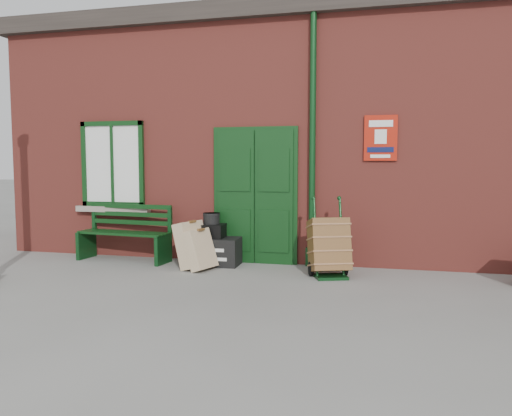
% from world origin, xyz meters
% --- Properties ---
extents(ground, '(80.00, 80.00, 0.00)m').
position_xyz_m(ground, '(0.00, 0.00, 0.00)').
color(ground, gray).
rests_on(ground, ground).
extents(station_building, '(10.30, 4.30, 4.36)m').
position_xyz_m(station_building, '(-0.00, 3.49, 2.16)').
color(station_building, '#9A3B31').
rests_on(station_building, ground).
extents(bench, '(1.64, 0.65, 0.99)m').
position_xyz_m(bench, '(-2.51, 1.16, 0.50)').
color(bench, black).
rests_on(bench, ground).
extents(houdini_trunk, '(0.91, 0.52, 0.45)m').
position_xyz_m(houdini_trunk, '(-0.94, 1.14, 0.22)').
color(houdini_trunk, black).
rests_on(houdini_trunk, ground).
extents(strongbox, '(0.50, 0.37, 0.22)m').
position_xyz_m(strongbox, '(-0.99, 1.14, 0.56)').
color(strongbox, black).
rests_on(strongbox, houdini_trunk).
extents(hatbox, '(0.28, 0.28, 0.18)m').
position_xyz_m(hatbox, '(-0.96, 1.17, 0.76)').
color(hatbox, black).
rests_on(hatbox, strongbox).
extents(suitcase_back, '(0.52, 0.61, 0.76)m').
position_xyz_m(suitcase_back, '(-1.17, 0.79, 0.38)').
color(suitcase_back, tan).
rests_on(suitcase_back, ground).
extents(suitcase_front, '(0.50, 0.56, 0.65)m').
position_xyz_m(suitcase_front, '(-0.99, 0.69, 0.32)').
color(suitcase_front, tan).
rests_on(suitcase_front, ground).
extents(porter_trolley, '(0.72, 0.75, 1.15)m').
position_xyz_m(porter_trolley, '(1.00, 0.74, 0.44)').
color(porter_trolley, '#0D3414').
rests_on(porter_trolley, ground).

